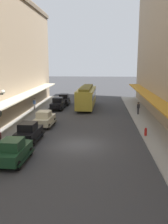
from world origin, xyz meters
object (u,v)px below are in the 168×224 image
Objects in this scene: parked_car_2 at (13,150)px; parked_car_4 at (58,103)px; streetcar at (86,96)px; pedestrian_0 at (34,104)px; pedestrian_1 at (138,108)px; parked_car_0 at (45,118)px; fire_hydrant at (146,132)px; parked_car_3 at (29,132)px; parked_car_1 at (64,99)px.

parked_car_2 is 1.00× the size of parked_car_4.
streetcar reaches higher than pedestrian_0.
parked_car_4 is at bearing 163.34° from pedestrian_1.
parked_car_0 is 12.42m from streetcar.
pedestrian_1 is at bearing 86.08° from fire_hydrant.
parked_car_2 is at bearing -86.51° from parked_car_3.
pedestrian_0 is (-3.68, -5.29, 0.07)m from parked_car_1.
parked_car_3 is (-0.25, -5.43, 0.00)m from parked_car_0.
parked_car_0 is at bearing -88.41° from parked_car_4.
parked_car_1 and parked_car_2 have the same top height.
parked_car_3 is at bearing -90.72° from parked_car_1.
pedestrian_0 is (-3.39, -1.14, 0.07)m from parked_car_4.
fire_hydrant is at bearing -58.47° from parked_car_1.
parked_car_1 is 1.00× the size of parked_car_4.
pedestrian_0 and pedestrian_1 have the same top height.
parked_car_3 is at bearing -89.86° from parked_car_4.
parked_car_1 is at bearing 146.41° from pedestrian_1.
pedestrian_0 is at bearing -161.40° from parked_car_4.
parked_car_0 is 10.32m from parked_car_4.
streetcar is 5.79× the size of pedestrian_1.
parked_car_4 is at bearing -93.98° from parked_car_1.
streetcar is at bearing 17.35° from parked_car_4.
parked_car_1 is 24.82m from parked_car_2.
pedestrian_0 is at bearing 100.82° from parked_car_2.
parked_car_4 is 5.23× the size of fire_hydrant.
parked_car_2 and parked_car_4 have the same top height.
fire_hydrant is (10.91, -17.78, -0.38)m from parked_car_1.
pedestrian_1 is (11.60, 6.75, 0.07)m from parked_car_0.
parked_car_1 is 2.56× the size of pedestrian_0.
parked_car_4 is 2.57× the size of pedestrian_0.
fire_hydrant is (11.16, 2.10, -0.38)m from parked_car_3.
parked_car_0 is 1.01× the size of parked_car_4.
parked_car_1 is 4.16m from parked_car_4.
pedestrian_0 is 15.48m from pedestrian_1.
parked_car_0 is at bearing 90.29° from parked_car_2.
parked_car_2 is at bearing -89.88° from parked_car_1.
parked_car_2 is at bearing -89.06° from parked_car_4.
parked_car_2 reaches higher than fire_hydrant.
parked_car_3 and parked_car_4 have the same top height.
streetcar is (4.09, -2.78, 0.96)m from parked_car_1.
pedestrian_1 is at bearing 45.79° from parked_car_3.
parked_car_0 reaches higher than pedestrian_0.
parked_car_0 is 5.26× the size of fire_hydrant.
pedestrian_1 is (11.60, -7.71, 0.07)m from parked_car_1.
parked_car_3 is 2.58× the size of pedestrian_0.
parked_car_0 is 1.01× the size of parked_car_1.
parked_car_1 is 6.45m from pedestrian_0.
parked_car_0 is 0.45× the size of streetcar.
fire_hydrant is (10.86, 7.04, -0.38)m from parked_car_2.
parked_car_3 is 2.58× the size of pedestrian_1.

